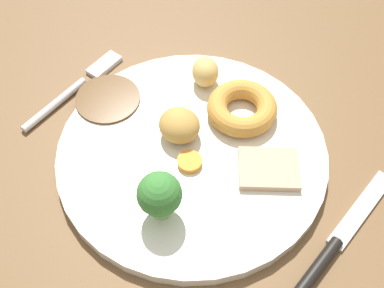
{
  "coord_description": "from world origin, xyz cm",
  "views": [
    {
      "loc": [
        15.97,
        -26.67,
        47.3
      ],
      "look_at": [
        -2.07,
        -2.55,
        6.0
      ],
      "focal_mm": 45.94,
      "sensor_mm": 36.0,
      "label": 1
    }
  ],
  "objects": [
    {
      "name": "dining_table",
      "position": [
        0.0,
        0.0,
        1.8
      ],
      "size": [
        120.0,
        84.0,
        3.6
      ],
      "primitive_type": "cube",
      "color": "brown",
      "rests_on": "ground"
    },
    {
      "name": "dinner_plate",
      "position": [
        -2.07,
        -2.55,
        4.3
      ],
      "size": [
        28.69,
        28.69,
        1.4
      ],
      "primitive_type": "cylinder",
      "color": "silver",
      "rests_on": "dining_table"
    },
    {
      "name": "gravy_pool",
      "position": [
        -13.96,
        -2.68,
        5.15
      ],
      "size": [
        7.37,
        7.37,
        0.3
      ],
      "primitive_type": "cylinder",
      "color": "#563819",
      "rests_on": "dinner_plate"
    },
    {
      "name": "meat_slice_main",
      "position": [
        5.82,
        -0.43,
        5.4
      ],
      "size": [
        7.84,
        7.53,
        0.8
      ],
      "primitive_type": "cube",
      "rotation": [
        0.0,
        0.0,
        0.61
      ],
      "color": "tan",
      "rests_on": "dinner_plate"
    },
    {
      "name": "yorkshire_pudding",
      "position": [
        -0.55,
        4.59,
        6.12
      ],
      "size": [
        7.76,
        7.76,
        2.24
      ],
      "primitive_type": "torus",
      "color": "#C68938",
      "rests_on": "dinner_plate"
    },
    {
      "name": "roast_potato_left",
      "position": [
        -4.33,
        -1.76,
        6.63
      ],
      "size": [
        5.14,
        4.92,
        3.26
      ],
      "primitive_type": "ellipsoid",
      "rotation": [
        0.0,
        0.0,
        1.41
      ],
      "color": "#BC8C42",
      "rests_on": "dinner_plate"
    },
    {
      "name": "roast_potato_right",
      "position": [
        -6.7,
        6.2,
        6.67
      ],
      "size": [
        4.74,
        4.81,
        3.34
      ],
      "primitive_type": "ellipsoid",
      "rotation": [
        0.0,
        0.0,
        2.29
      ],
      "color": "#D8B260",
      "rests_on": "dinner_plate"
    },
    {
      "name": "carrot_coin_front",
      "position": [
        -1.19,
        -4.14,
        5.34
      ],
      "size": [
        2.61,
        2.61,
        0.69
      ],
      "primitive_type": "cylinder",
      "color": "orange",
      "rests_on": "dinner_plate"
    },
    {
      "name": "broccoli_floret",
      "position": [
        -0.32,
        -10.28,
        8.27
      ],
      "size": [
        4.28,
        4.28,
        5.59
      ],
      "color": "#8CB766",
      "rests_on": "dinner_plate"
    },
    {
      "name": "fork",
      "position": [
        -19.05,
        -2.97,
        3.99
      ],
      "size": [
        2.06,
        15.27,
        0.9
      ],
      "rotation": [
        0.0,
        0.0,
        1.56
      ],
      "color": "silver",
      "rests_on": "dining_table"
    },
    {
      "name": "knife",
      "position": [
        14.99,
        -3.28,
        4.05
      ],
      "size": [
        2.7,
        18.56,
        1.2
      ],
      "rotation": [
        0.0,
        0.0,
        1.5
      ],
      "color": "black",
      "rests_on": "dining_table"
    }
  ]
}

